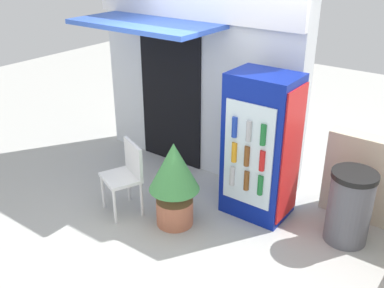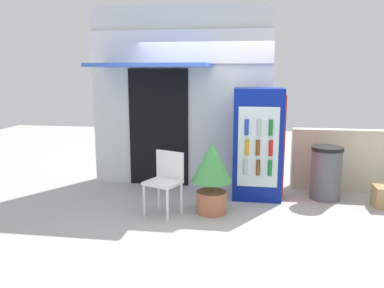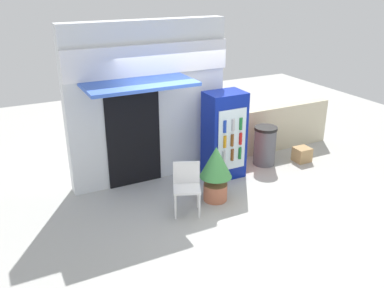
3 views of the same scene
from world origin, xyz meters
name	(u,v)px [view 1 (image 1 of 3)]	position (x,y,z in m)	size (l,w,h in m)	color
ground	(169,218)	(0.00, 0.00, 0.00)	(16.00, 16.00, 0.00)	#B2B2AD
storefront_building	(196,59)	(-0.60, 1.38, 1.60)	(3.15, 1.28, 3.11)	silver
drink_cooler	(261,147)	(0.78, 0.76, 0.88)	(0.78, 0.62, 1.76)	navy
plastic_chair	(126,172)	(-0.52, -0.16, 0.54)	(0.58, 0.55, 0.90)	white
potted_plant_near_shop	(174,177)	(0.12, -0.04, 0.62)	(0.59, 0.59, 1.05)	#BC6B4C
trash_bin	(350,207)	(1.86, 0.85, 0.43)	(0.49, 0.49, 0.85)	#595960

